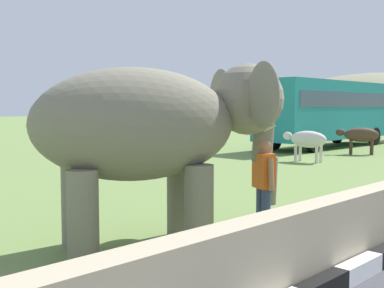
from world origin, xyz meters
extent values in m
cube|color=black|center=(1.90, 3.98, 0.12)|extent=(0.90, 0.20, 0.24)
cube|color=white|center=(2.80, 3.98, 0.12)|extent=(0.90, 0.20, 0.24)
cube|color=tan|center=(2.00, 4.28, 0.50)|extent=(28.00, 0.36, 1.00)
cylinder|color=slate|center=(2.57, 7.02, 0.65)|extent=(0.44, 0.44, 1.30)
cylinder|color=slate|center=(2.19, 6.21, 0.65)|extent=(0.44, 0.44, 1.30)
cylinder|color=slate|center=(1.03, 7.74, 0.65)|extent=(0.44, 0.44, 1.30)
cylinder|color=slate|center=(0.65, 6.93, 0.65)|extent=(0.44, 0.44, 1.30)
ellipsoid|color=slate|center=(1.61, 6.97, 1.90)|extent=(3.49, 2.76, 1.70)
sphere|color=slate|center=(3.31, 6.19, 2.28)|extent=(1.16, 1.16, 1.16)
ellipsoid|color=#D84C8C|center=(3.57, 6.06, 2.43)|extent=(0.60, 0.73, 0.44)
ellipsoid|color=slate|center=(3.51, 6.95, 2.33)|extent=(0.60, 0.92, 1.00)
ellipsoid|color=slate|center=(2.85, 5.54, 2.33)|extent=(0.60, 0.92, 1.00)
cylinder|color=slate|center=(3.57, 6.06, 1.73)|extent=(0.50, 0.56, 0.99)
cylinder|color=slate|center=(3.68, 6.01, 0.93)|extent=(0.37, 0.39, 0.82)
cone|color=beige|center=(3.64, 6.34, 1.83)|extent=(0.37, 0.57, 0.22)
cone|color=beige|center=(3.40, 5.83, 1.83)|extent=(0.37, 0.57, 0.22)
cylinder|color=navy|center=(3.56, 6.10, 0.41)|extent=(0.15, 0.15, 0.82)
cylinder|color=navy|center=(3.47, 5.92, 0.41)|extent=(0.15, 0.15, 0.82)
cube|color=#D85919|center=(3.52, 6.01, 1.11)|extent=(0.39, 0.47, 0.58)
cylinder|color=#9E7251|center=(3.63, 6.24, 1.08)|extent=(0.15, 0.17, 0.53)
cylinder|color=#9E7251|center=(3.40, 5.78, 1.08)|extent=(0.15, 0.17, 0.53)
sphere|color=#9E7251|center=(3.52, 6.01, 1.54)|extent=(0.23, 0.23, 0.23)
cube|color=teal|center=(20.36, 14.42, 2.00)|extent=(10.06, 2.50, 3.00)
cube|color=#3F5160|center=(20.36, 14.42, 2.54)|extent=(9.26, 2.54, 0.76)
cylinder|color=black|center=(23.58, 15.57, 0.50)|extent=(1.00, 0.30, 1.00)
cylinder|color=black|center=(23.58, 13.27, 0.50)|extent=(1.00, 0.30, 1.00)
cylinder|color=black|center=(17.14, 15.56, 0.50)|extent=(1.00, 0.30, 1.00)
cylinder|color=black|center=(17.14, 13.26, 0.50)|extent=(1.00, 0.30, 1.00)
cylinder|color=#473323|center=(17.48, 11.55, 0.33)|extent=(0.12, 0.12, 0.65)
cylinder|color=#473323|center=(17.79, 11.74, 0.33)|extent=(0.12, 0.12, 0.65)
cylinder|color=#473323|center=(17.95, 10.78, 0.33)|extent=(0.12, 0.12, 0.65)
cylinder|color=#473323|center=(18.25, 10.97, 0.33)|extent=(0.12, 0.12, 0.65)
ellipsoid|color=#473323|center=(17.87, 11.26, 0.90)|extent=(1.29, 1.59, 0.66)
ellipsoid|color=#473323|center=(17.38, 12.06, 1.00)|extent=(0.43, 0.48, 0.32)
cylinder|color=beige|center=(13.32, 11.78, 0.33)|extent=(0.12, 0.12, 0.65)
cylinder|color=beige|center=(13.68, 11.80, 0.33)|extent=(0.12, 0.12, 0.65)
cylinder|color=beige|center=(13.38, 10.88, 0.33)|extent=(0.12, 0.12, 0.65)
cylinder|color=beige|center=(13.74, 10.91, 0.33)|extent=(0.12, 0.12, 0.65)
ellipsoid|color=beige|center=(13.53, 11.34, 0.90)|extent=(0.70, 1.54, 0.66)
ellipsoid|color=beige|center=(13.47, 12.27, 1.00)|extent=(0.29, 0.42, 0.32)
ellipsoid|color=gray|center=(55.00, 26.86, 0.00)|extent=(34.37, 27.49, 12.58)
camera|label=1|loc=(-2.81, 1.29, 2.15)|focal=44.68mm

